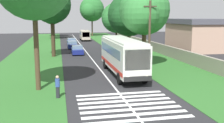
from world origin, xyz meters
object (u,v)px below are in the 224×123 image
at_px(trailing_car_2, 72,42).
at_px(roadside_tree_right_1, 128,16).
at_px(roadside_tree_right_2, 115,19).
at_px(coach_bus, 122,54).
at_px(pedestrian, 58,86).
at_px(roadside_tree_left_0, 50,8).
at_px(trailing_minibus_0, 85,34).
at_px(utility_pole, 149,36).
at_px(trailing_car_0, 77,50).
at_px(roadside_building, 196,34).
at_px(trailing_car_1, 72,45).
at_px(roadside_tree_right_0, 143,12).
at_px(roadside_tree_left_3, 52,15).
at_px(roadside_tree_left_1, 51,6).
at_px(roadside_tree_right_3, 91,10).

relative_size(trailing_car_2, roadside_tree_right_1, 0.45).
bearing_deg(roadside_tree_right_2, trailing_car_2, 44.66).
relative_size(coach_bus, pedestrian, 6.60).
height_order(coach_bus, roadside_tree_left_0, roadside_tree_left_0).
xyz_separation_m(trailing_minibus_0, utility_pole, (-39.19, -2.99, 2.42)).
relative_size(trailing_car_0, roadside_tree_right_2, 0.51).
xyz_separation_m(trailing_minibus_0, roadside_building, (-22.72, -17.48, 1.29)).
distance_m(coach_bus, trailing_car_1, 24.16).
xyz_separation_m(roadside_tree_right_1, pedestrian, (-19.81, 10.60, -5.16)).
bearing_deg(pedestrian, roadside_tree_right_2, -20.10).
distance_m(roadside_tree_right_0, roadside_building, 19.59).
xyz_separation_m(roadside_tree_left_3, roadside_tree_right_2, (-31.90, -12.25, -0.95)).
xyz_separation_m(trailing_car_1, pedestrian, (-30.68, 2.68, 0.24)).
bearing_deg(roadside_tree_right_1, utility_pole, 175.45).
bearing_deg(roadside_tree_left_1, trailing_car_2, -12.56).
distance_m(coach_bus, pedestrian, 9.57).
height_order(trailing_car_0, roadside_tree_left_0, roadside_tree_left_0).
relative_size(trailing_minibus_0, roadside_tree_left_0, 0.52).
distance_m(roadside_tree_right_3, utility_pole, 54.43).
xyz_separation_m(trailing_minibus_0, roadside_tree_left_0, (5.00, 8.21, 6.66)).
height_order(trailing_car_1, roadside_tree_right_3, roadside_tree_right_3).
bearing_deg(roadside_building, roadside_tree_left_3, 34.48).
bearing_deg(trailing_car_1, roadside_tree_right_2, -100.79).
bearing_deg(roadside_tree_left_1, roadside_tree_right_0, -134.56).
bearing_deg(trailing_car_1, trailing_car_0, -177.40).
relative_size(roadside_tree_left_1, roadside_tree_right_1, 1.10).
xyz_separation_m(roadside_tree_right_2, roadside_tree_right_3, (32.34, 0.50, 2.37)).
relative_size(trailing_car_0, roadside_tree_right_1, 0.45).
relative_size(coach_bus, roadside_tree_right_1, 1.18).
xyz_separation_m(trailing_car_2, roadside_tree_left_1, (-15.95, 3.55, 6.85)).
bearing_deg(utility_pole, roadside_tree_right_1, -4.55).
distance_m(roadside_tree_left_3, roadside_tree_right_1, 43.01).
xyz_separation_m(trailing_minibus_0, roadside_tree_right_0, (-35.78, -3.35, 5.00)).
bearing_deg(pedestrian, roadside_tree_right_3, -9.39).
relative_size(roadside_tree_right_3, roadside_building, 1.06).
distance_m(roadside_tree_left_0, roadside_tree_right_3, 15.50).
xyz_separation_m(trailing_car_1, roadside_tree_right_3, (30.82, -7.49, 7.25)).
bearing_deg(roadside_tree_left_0, trailing_car_1, -168.32).
bearing_deg(roadside_building, trailing_car_0, 92.30).
xyz_separation_m(roadside_tree_left_1, pedestrian, (-21.13, -0.71, -6.61)).
relative_size(roadside_tree_left_0, roadside_tree_right_0, 1.19).
distance_m(roadside_tree_left_1, roadside_tree_right_3, 41.81).
xyz_separation_m(trailing_car_1, roadside_tree_right_2, (-1.52, -7.99, 4.88)).
bearing_deg(coach_bus, roadside_building, -46.20).
distance_m(roadside_tree_left_1, pedestrian, 22.15).
relative_size(trailing_car_1, roadside_tree_right_0, 0.45).
height_order(roadside_tree_left_1, roadside_tree_right_2, roadside_tree_left_1).
distance_m(trailing_car_0, roadside_tree_left_1, 8.00).
height_order(trailing_car_1, trailing_car_2, same).
height_order(roadside_tree_left_0, roadside_building, roadside_tree_left_0).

